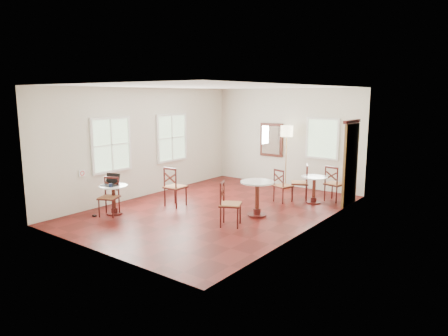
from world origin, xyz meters
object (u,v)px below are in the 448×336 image
Objects in this scene: chair_back_a at (334,184)px; cafe_table_mid at (257,195)px; navy_mug at (111,185)px; chair_back_b at (301,183)px; mouse at (110,184)px; chair_mid_a at (282,186)px; chair_near_a at (175,187)px; laptop at (111,182)px; chair_mid_b at (229,204)px; power_adapter at (94,216)px; cafe_table_back at (314,187)px; floor_lamp at (287,135)px; chair_near_b at (109,197)px; water_glass at (111,185)px; cafe_table_near at (114,196)px.

cafe_table_mid is at bearing 79.30° from chair_back_a.
navy_mug is at bearing -142.54° from cafe_table_mid.
chair_back_b reaches higher than mouse.
mouse is at bearing 66.76° from chair_mid_a.
chair_near_a is 2.30× the size of laptop.
chair_back_a is 2.16× the size of laptop.
chair_mid_b is 2.93m from chair_back_b.
cafe_table_back is at bearing 49.78° from power_adapter.
chair_back_a is 0.50× the size of floor_lamp.
chair_near_b is 0.33m from mouse.
cafe_table_back is 5.17m from mouse.
cafe_table_mid is at bearing 10.73° from chair_near_b.
laptop is (-0.09, 0.14, 0.31)m from chair_near_b.
power_adapter is (-0.07, -0.42, -0.70)m from mouse.
chair_mid_a is 4.36m from water_glass.
laptop reaches higher than power_adapter.
navy_mug is (-1.80, -5.10, -0.87)m from floor_lamp.
laptop reaches higher than chair_back_a.
chair_back_a is at bearing -123.50° from chair_mid_a.
chair_back_a reaches higher than mouse.
chair_near_b reaches higher than power_adapter.
chair_mid_a is (-0.15, 1.48, -0.07)m from cafe_table_mid.
chair_near_a reaches higher than chair_back_a.
cafe_table_back is at bearing 31.21° from laptop.
chair_back_a is at bearing 49.37° from cafe_table_near.
floor_lamp reaches higher than navy_mug.
chair_back_a reaches higher than cafe_table_mid.
chair_mid_b is at bearing 21.84° from water_glass.
laptop is (-1.98, -4.95, -0.85)m from floor_lamp.
chair_mid_b reaches higher than mouse.
chair_back_a is 5.72m from water_glass.
cafe_table_back reaches higher than cafe_table_near.
chair_near_a is 1.15× the size of chair_mid_a.
floor_lamp reaches higher than chair_near_b.
chair_near_a reaches higher than cafe_table_mid.
mouse is (-2.03, -4.95, -0.89)m from floor_lamp.
navy_mug is at bearing -35.20° from chair_near_b.
navy_mug is at bearing 61.09° from chair_back_a.
cafe_table_mid is 1.87× the size of laptop.
chair_back_a is (0.99, 3.36, -0.01)m from chair_mid_b.
cafe_table_back is at bearing 58.68° from mouse.
cafe_table_back is at bearing -140.52° from chair_near_a.
laptop is 0.19m from water_glass.
chair_back_b is 4.91m from laptop.
navy_mug is 1.08× the size of power_adapter.
chair_near_b reaches higher than cafe_table_mid.
water_glass is (-2.72, -2.03, 0.23)m from cafe_table_mid.
cafe_table_back is 6.77× the size of mouse.
power_adapter is (-2.92, -1.36, -0.47)m from chair_mid_b.
chair_mid_b is at bearing 22.71° from navy_mug.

